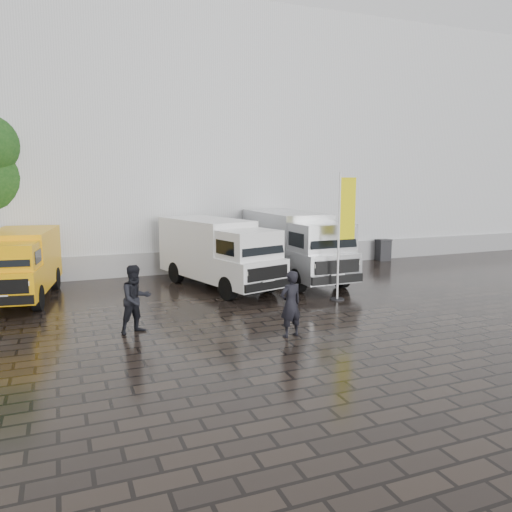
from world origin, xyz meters
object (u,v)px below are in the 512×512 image
at_px(flagpole, 343,231).
at_px(person_tent, 136,299).
at_px(van_white, 219,254).
at_px(person_front, 291,304).
at_px(van_yellow, 19,266).
at_px(wheelie_bin, 383,250).
at_px(van_silver, 295,247).

height_order(flagpole, person_tent, flagpole).
height_order(van_white, person_front, van_white).
xyz_separation_m(van_yellow, person_tent, (3.22, -5.30, -0.24)).
xyz_separation_m(wheelie_bin, person_front, (-9.86, -9.54, 0.35)).
relative_size(van_yellow, wheelie_bin, 4.70).
relative_size(van_white, flagpole, 1.37).
bearing_deg(person_tent, flagpole, -12.01).
bearing_deg(van_silver, wheelie_bin, 22.23).
bearing_deg(wheelie_bin, person_front, -129.84).
height_order(flagpole, person_front, flagpole).
xyz_separation_m(van_yellow, wheelie_bin, (16.87, 2.37, -0.64)).
relative_size(van_yellow, van_white, 0.86).
bearing_deg(flagpole, van_yellow, 158.83).
xyz_separation_m(van_white, person_tent, (-3.84, -4.68, -0.36)).
height_order(wheelie_bin, person_tent, person_tent).
height_order(van_yellow, person_tent, van_yellow).
height_order(van_silver, person_front, van_silver).
bearing_deg(van_silver, person_front, -118.44).
bearing_deg(person_front, van_yellow, -56.96).
bearing_deg(wheelie_bin, person_tent, -144.61).
distance_m(van_yellow, person_front, 10.04).
distance_m(van_yellow, flagpole, 11.33).
bearing_deg(van_silver, person_tent, -147.52).
distance_m(van_yellow, person_tent, 6.20).
distance_m(van_silver, wheelie_bin, 7.05).
distance_m(van_silver, flagpole, 3.77).
height_order(van_yellow, wheelie_bin, van_yellow).
bearing_deg(flagpole, wheelie_bin, 45.28).
bearing_deg(flagpole, person_tent, -170.42).
bearing_deg(van_silver, flagpole, -90.67).
bearing_deg(van_silver, van_yellow, 176.20).
height_order(van_white, van_silver, van_silver).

